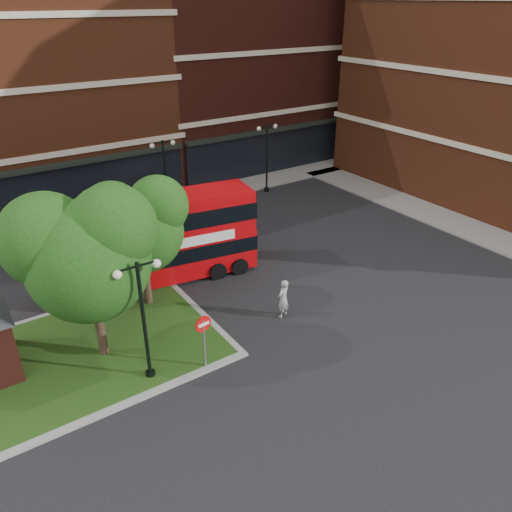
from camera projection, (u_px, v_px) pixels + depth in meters
ground at (271, 332)px, 21.64m from camera, size 120.00×120.00×0.00m
pavement_far at (129, 211)px, 33.72m from camera, size 44.00×3.00×0.12m
pavement_side at (466, 227)px, 31.29m from camera, size 3.00×28.00×0.12m
terrace_far_right at (242, 62)px, 42.52m from camera, size 18.00×12.00×16.00m
traffic_island at (64, 361)px, 19.83m from camera, size 12.60×7.60×0.15m
tree_island_west at (83, 250)px, 18.03m from camera, size 5.40×4.71×7.21m
tree_island_east at (137, 222)px, 21.61m from camera, size 4.46×3.90×6.29m
lamp_island at (143, 316)px, 17.74m from camera, size 1.72×0.36×5.00m
lamp_far_left at (165, 174)px, 31.97m from camera, size 1.72×0.36×5.00m
lamp_far_right at (267, 154)px, 35.95m from camera, size 1.72×0.36×5.00m
bus at (154, 235)px, 24.45m from camera, size 10.33×3.89×3.85m
woman at (283, 299)px, 22.30m from camera, size 0.79×0.64×1.86m
car_silver at (70, 216)px, 31.05m from camera, size 4.64×1.90×1.57m
car_white at (185, 200)px, 33.54m from camera, size 4.70×1.87×1.52m
no_entry_sign at (204, 332)px, 18.73m from camera, size 0.67×0.12×2.44m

